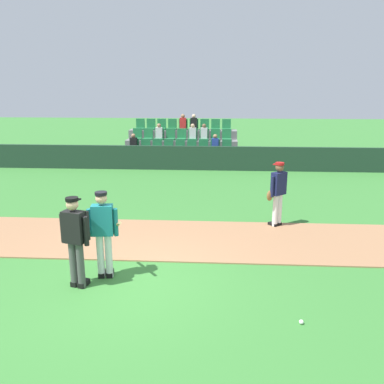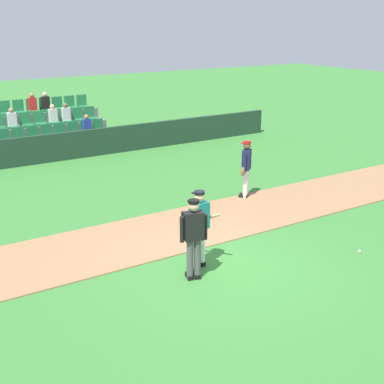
{
  "view_description": "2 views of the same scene",
  "coord_description": "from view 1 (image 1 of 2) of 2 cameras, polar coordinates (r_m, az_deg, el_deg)",
  "views": [
    {
      "loc": [
        1.75,
        -6.93,
        3.7
      ],
      "look_at": [
        1.16,
        2.44,
        1.2
      ],
      "focal_mm": 37.63,
      "sensor_mm": 36.0,
      "label": 1
    },
    {
      "loc": [
        -6.29,
        -8.65,
        5.24
      ],
      "look_at": [
        0.27,
        1.63,
        1.24
      ],
      "focal_mm": 49.79,
      "sensor_mm": 36.0,
      "label": 2
    }
  ],
  "objects": [
    {
      "name": "batter_teal_jersey",
      "position": [
        8.0,
        -12.43,
        -5.46
      ],
      "size": [
        0.72,
        0.75,
        1.76
      ],
      "color": "white",
      "rests_on": "ground"
    },
    {
      "name": "umpire_home_plate",
      "position": [
        7.75,
        -16.18,
        -6.13
      ],
      "size": [
        0.57,
        0.38,
        1.76
      ],
      "color": "#4C4C4C",
      "rests_on": "ground"
    },
    {
      "name": "ground_plane",
      "position": [
        8.05,
        -9.61,
        -12.7
      ],
      "size": [
        80.0,
        80.0,
        0.0
      ],
      "primitive_type": "plane",
      "color": "#387A33"
    },
    {
      "name": "infield_dirt_path",
      "position": [
        10.15,
        -6.63,
        -6.51
      ],
      "size": [
        28.0,
        2.69,
        0.03
      ],
      "primitive_type": "cube",
      "color": "#9E704C",
      "rests_on": "ground"
    },
    {
      "name": "baseball",
      "position": [
        6.98,
        15.23,
        -17.35
      ],
      "size": [
        0.07,
        0.07,
        0.07
      ],
      "primitive_type": "sphere",
      "color": "white",
      "rests_on": "ground"
    },
    {
      "name": "dugout_fence",
      "position": [
        18.12,
        -2.0,
        4.85
      ],
      "size": [
        20.0,
        0.16,
        1.08
      ],
      "primitive_type": "cube",
      "color": "#1E3828",
      "rests_on": "ground"
    },
    {
      "name": "runner_navy_jersey",
      "position": [
        10.88,
        12.05,
        -0.02
      ],
      "size": [
        0.58,
        0.49,
        1.76
      ],
      "color": "white",
      "rests_on": "ground"
    },
    {
      "name": "stadium_bleachers",
      "position": [
        19.95,
        -1.47,
        6.04
      ],
      "size": [
        5.55,
        2.95,
        2.3
      ],
      "color": "slate",
      "rests_on": "ground"
    }
  ]
}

